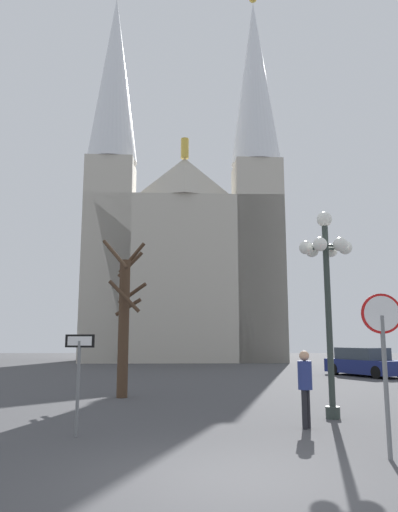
{
  "coord_description": "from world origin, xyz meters",
  "views": [
    {
      "loc": [
        -0.44,
        -7.34,
        2.01
      ],
      "look_at": [
        -0.57,
        18.88,
        6.44
      ],
      "focal_mm": 34.14,
      "sensor_mm": 36.0,
      "label": 1
    }
  ],
  "objects_px": {
    "one_way_arrow_sign": "(81,368)",
    "parked_car_near_navy": "(368,363)",
    "stop_sign": "(386,343)",
    "pedestrian_walking": "(308,381)",
    "cathedral": "(186,243)",
    "bare_tree": "(127,319)",
    "street_lamp": "(329,272)"
  },
  "relations": [
    {
      "from": "cathedral",
      "to": "bare_tree",
      "type": "height_order",
      "value": "cathedral"
    },
    {
      "from": "one_way_arrow_sign",
      "to": "pedestrian_walking",
      "type": "height_order",
      "value": "one_way_arrow_sign"
    },
    {
      "from": "street_lamp",
      "to": "stop_sign",
      "type": "bearing_deg",
      "value": -92.51
    },
    {
      "from": "cathedral",
      "to": "one_way_arrow_sign",
      "type": "relative_size",
      "value": 16.68
    },
    {
      "from": "one_way_arrow_sign",
      "to": "parked_car_near_navy",
      "type": "distance_m",
      "value": 19.86
    },
    {
      "from": "pedestrian_walking",
      "to": "stop_sign",
      "type": "bearing_deg",
      "value": -74.54
    },
    {
      "from": "stop_sign",
      "to": "one_way_arrow_sign",
      "type": "distance_m",
      "value": 6.09
    },
    {
      "from": "one_way_arrow_sign",
      "to": "street_lamp",
      "type": "height_order",
      "value": "street_lamp"
    },
    {
      "from": "street_lamp",
      "to": "parked_car_near_navy",
      "type": "distance_m",
      "value": 15.3
    },
    {
      "from": "cathedral",
      "to": "one_way_arrow_sign",
      "type": "bearing_deg",
      "value": -91.94
    },
    {
      "from": "cathedral",
      "to": "bare_tree",
      "type": "distance_m",
      "value": 27.98
    },
    {
      "from": "bare_tree",
      "to": "street_lamp",
      "type": "bearing_deg",
      "value": -36.31
    },
    {
      "from": "one_way_arrow_sign",
      "to": "bare_tree",
      "type": "height_order",
      "value": "bare_tree"
    },
    {
      "from": "stop_sign",
      "to": "parked_car_near_navy",
      "type": "distance_m",
      "value": 19.05
    },
    {
      "from": "one_way_arrow_sign",
      "to": "street_lamp",
      "type": "distance_m",
      "value": 6.77
    },
    {
      "from": "cathedral",
      "to": "bare_tree",
      "type": "relative_size",
      "value": 6.36
    },
    {
      "from": "cathedral",
      "to": "parked_car_near_navy",
      "type": "xyz_separation_m",
      "value": [
        10.33,
        -17.28,
        -9.94
      ]
    },
    {
      "from": "cathedral",
      "to": "parked_car_near_navy",
      "type": "distance_m",
      "value": 22.46
    },
    {
      "from": "one_way_arrow_sign",
      "to": "pedestrian_walking",
      "type": "bearing_deg",
      "value": 10.26
    },
    {
      "from": "cathedral",
      "to": "street_lamp",
      "type": "distance_m",
      "value": 32.33
    },
    {
      "from": "one_way_arrow_sign",
      "to": "parked_car_near_navy",
      "type": "xyz_separation_m",
      "value": [
        11.46,
        16.2,
        -0.68
      ]
    },
    {
      "from": "cathedral",
      "to": "parked_car_near_navy",
      "type": "relative_size",
      "value": 7.16
    },
    {
      "from": "cathedral",
      "to": "street_lamp",
      "type": "height_order",
      "value": "cathedral"
    },
    {
      "from": "cathedral",
      "to": "pedestrian_walking",
      "type": "relative_size",
      "value": 20.2
    },
    {
      "from": "street_lamp",
      "to": "bare_tree",
      "type": "distance_m",
      "value": 7.55
    },
    {
      "from": "one_way_arrow_sign",
      "to": "stop_sign",
      "type": "bearing_deg",
      "value": -18.58
    },
    {
      "from": "stop_sign",
      "to": "street_lamp",
      "type": "height_order",
      "value": "street_lamp"
    },
    {
      "from": "stop_sign",
      "to": "pedestrian_walking",
      "type": "xyz_separation_m",
      "value": [
        -0.78,
        2.83,
        -0.88
      ]
    },
    {
      "from": "street_lamp",
      "to": "one_way_arrow_sign",
      "type": "bearing_deg",
      "value": -159.08
    },
    {
      "from": "street_lamp",
      "to": "pedestrian_walking",
      "type": "distance_m",
      "value": 3.17
    },
    {
      "from": "bare_tree",
      "to": "pedestrian_walking",
      "type": "relative_size",
      "value": 3.18
    },
    {
      "from": "street_lamp",
      "to": "bare_tree",
      "type": "bearing_deg",
      "value": 143.69
    }
  ]
}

